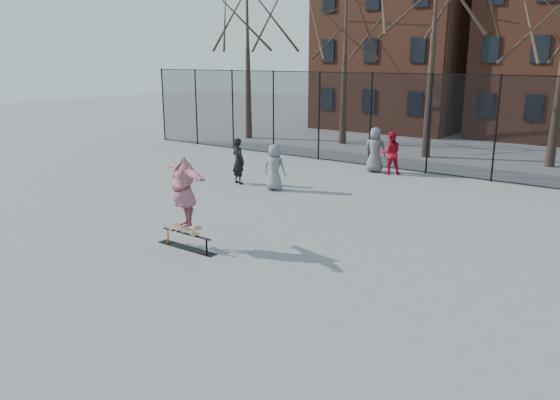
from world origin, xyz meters
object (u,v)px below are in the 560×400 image
Objects in this scene: skater at (184,195)px; bystander_extra at (375,150)px; skate_rail at (187,242)px; bystander_black at (238,161)px; bystander_grey at (274,167)px; bystander_red at (391,153)px; skateboard at (186,231)px.

bystander_extra is at bearing 115.69° from skater.
bystander_extra is (-0.57, 11.21, 0.76)m from skate_rail.
skater is (-0.02, -0.00, 1.20)m from skate_rail.
bystander_extra is at bearing -105.67° from bystander_black.
bystander_red reaches higher than bystander_grey.
bystander_extra reaches higher than bystander_black.
skateboard is 0.50× the size of bystander_red.
skate_rail is 1.11× the size of bystander_grey.
bystander_red reaches higher than skate_rail.
skater reaches higher than bystander_black.
bystander_red is 0.94× the size of bystander_extra.
bystander_red is (0.14, 11.21, 0.71)m from skate_rail.
skate_rail is at bearing 55.05° from bystander_red.
bystander_extra reaches higher than bystander_red.
bystander_grey is at bearing 130.22° from skater.
bystander_grey is at bearing -164.89° from bystander_black.
bystander_grey is 5.20m from bystander_extra.
bystander_black is (-3.63, 6.23, -0.50)m from skater.
bystander_grey is 0.96× the size of bystander_black.
bystander_black is at bearing 18.46° from bystander_red.
skater reaches higher than bystander_extra.
bystander_black is 0.99× the size of bystander_red.
bystander_black is 6.26m from bystander_red.
skate_rail is at bearing 93.69° from bystander_grey.
skater is 1.22× the size of bystander_red.
skater is 11.22m from bystander_red.
bystander_grey reaches higher than skate_rail.
bystander_grey is (-1.93, 6.20, -0.54)m from skater.
skateboard is 0.52× the size of bystander_grey.
bystander_extra is (3.09, 4.98, 0.07)m from bystander_black.
bystander_red is at bearing -126.47° from bystander_grey.
skater reaches higher than bystander_red.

